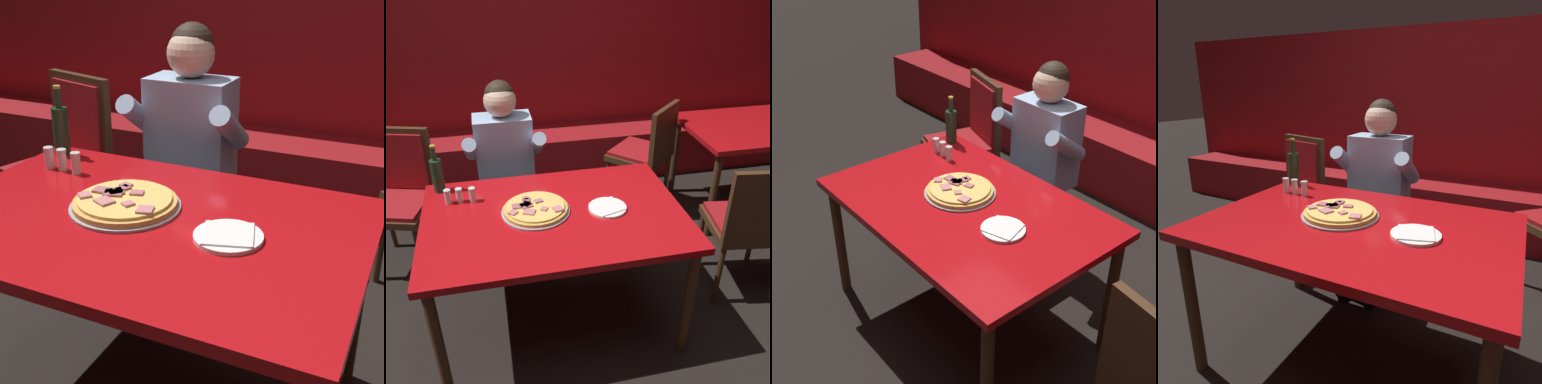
% 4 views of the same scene
% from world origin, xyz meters
% --- Properties ---
extents(booth_wall_panel, '(6.80, 0.16, 1.90)m').
position_xyz_m(booth_wall_panel, '(0.00, 2.18, 0.95)').
color(booth_wall_panel, maroon).
rests_on(booth_wall_panel, ground_plane).
extents(booth_bench, '(6.46, 0.48, 0.46)m').
position_xyz_m(booth_bench, '(0.00, 1.86, 0.23)').
color(booth_bench, maroon).
rests_on(booth_bench, ground_plane).
extents(main_dining_table, '(1.41, 0.95, 0.76)m').
position_xyz_m(main_dining_table, '(0.00, 0.00, 0.68)').
color(main_dining_table, '#422816').
rests_on(main_dining_table, ground_plane).
extents(pizza, '(0.37, 0.37, 0.05)m').
position_xyz_m(pizza, '(-0.09, 0.04, 0.78)').
color(pizza, '#9E9EA3').
rests_on(pizza, main_dining_table).
extents(plate_white_paper, '(0.21, 0.21, 0.02)m').
position_xyz_m(plate_white_paper, '(0.29, -0.02, 0.77)').
color(plate_white_paper, white).
rests_on(plate_white_paper, main_dining_table).
extents(beer_bottle, '(0.07, 0.07, 0.29)m').
position_xyz_m(beer_bottle, '(-0.61, 0.39, 0.87)').
color(beer_bottle, '#19381E').
rests_on(beer_bottle, main_dining_table).
extents(shaker_red_pepper_flakes, '(0.04, 0.04, 0.09)m').
position_xyz_m(shaker_red_pepper_flakes, '(-0.56, 0.23, 0.80)').
color(shaker_red_pepper_flakes, silver).
rests_on(shaker_red_pepper_flakes, main_dining_table).
extents(shaker_black_pepper, '(0.04, 0.04, 0.09)m').
position_xyz_m(shaker_black_pepper, '(-0.43, 0.23, 0.80)').
color(shaker_black_pepper, silver).
rests_on(shaker_black_pepper, main_dining_table).
extents(shaker_parmesan, '(0.04, 0.04, 0.09)m').
position_xyz_m(shaker_parmesan, '(-0.50, 0.23, 0.80)').
color(shaker_parmesan, silver).
rests_on(shaker_parmesan, main_dining_table).
extents(diner_seated_blue_shirt, '(0.53, 0.53, 1.27)m').
position_xyz_m(diner_seated_blue_shirt, '(-0.21, 0.71, 0.71)').
color(diner_seated_blue_shirt, black).
rests_on(diner_seated_blue_shirt, ground_plane).
extents(dining_chair_far_right, '(0.54, 0.54, 0.98)m').
position_xyz_m(dining_chair_far_right, '(-0.94, 0.81, 0.57)').
color(dining_chair_far_right, '#422816').
rests_on(dining_chair_far_right, ground_plane).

